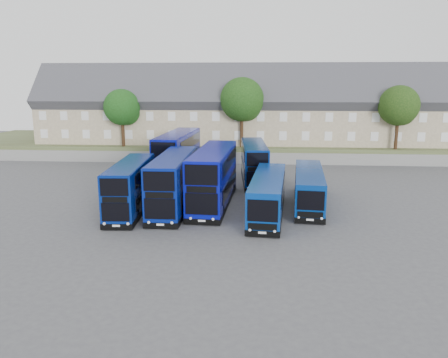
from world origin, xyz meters
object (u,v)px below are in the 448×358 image
dd_front_left (131,188)px  tree_east (400,107)px  tree_mid (243,101)px  tree_west (123,109)px  tree_far (427,102)px  coach_east_a (268,196)px  dd_front_mid (174,183)px

dd_front_left → tree_east: size_ratio=1.26×
tree_mid → tree_east: size_ratio=1.12×
tree_west → tree_far: 42.58m
coach_east_a → tree_west: (-18.78, 23.52, 5.50)m
dd_front_mid → tree_mid: (5.11, 22.91, 5.86)m
dd_front_left → coach_east_a: bearing=-3.5°
tree_west → tree_east: tree_east is taller
dd_front_mid → tree_mid: 24.20m
tree_east → tree_mid: bearing=178.6°
tree_west → tree_east: bearing=0.0°
coach_east_a → tree_far: tree_far is taller
dd_front_left → tree_far: 46.39m
dd_front_mid → tree_far: (31.11, 29.41, 5.53)m
tree_east → tree_far: bearing=49.4°
tree_west → tree_far: size_ratio=0.88×
tree_mid → tree_far: bearing=14.0°
tree_far → coach_east_a: bearing=-127.3°
dd_front_left → tree_west: (-7.51, 23.48, 5.07)m
dd_front_mid → tree_east: tree_east is taller
tree_mid → dd_front_mid: bearing=-102.6°
tree_mid → tree_far: 26.80m
coach_east_a → tree_east: bearing=58.9°
dd_front_mid → coach_east_a: dd_front_mid is taller
tree_west → tree_mid: tree_mid is taller
dd_front_left → tree_mid: tree_mid is taller
tree_west → tree_east: 36.00m
tree_far → dd_front_left: bearing=-138.5°
coach_east_a → tree_mid: 25.04m
tree_west → dd_front_mid: bearing=-64.1°
dd_front_mid → tree_mid: size_ratio=1.23×
tree_east → dd_front_mid: bearing=-138.2°
tree_mid → tree_far: size_ratio=1.06×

